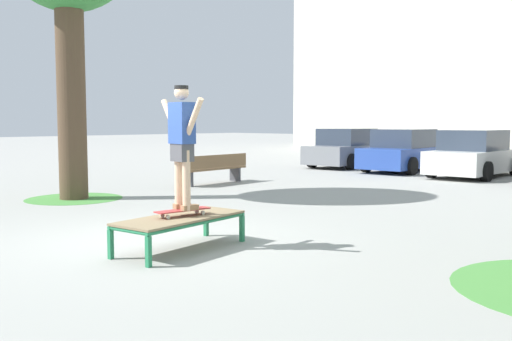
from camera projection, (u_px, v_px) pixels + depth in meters
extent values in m
plane|color=#999993|center=(158.00, 241.00, 8.34)|extent=(120.00, 120.00, 0.00)
cube|color=#237A4C|center=(206.00, 224.00, 8.70)|extent=(0.07, 0.07, 0.38)
cube|color=#237A4C|center=(242.00, 229.00, 8.28)|extent=(0.07, 0.07, 0.38)
cube|color=#237A4C|center=(111.00, 244.00, 7.22)|extent=(0.07, 0.07, 0.38)
cube|color=#237A4C|center=(148.00, 252.00, 6.81)|extent=(0.07, 0.07, 0.38)
cylinder|color=#237A4C|center=(163.00, 218.00, 7.94)|extent=(0.29, 1.89, 0.05)
cylinder|color=#237A4C|center=(200.00, 223.00, 7.53)|extent=(0.29, 1.89, 0.05)
cylinder|color=#237A4C|center=(224.00, 212.00, 8.47)|extent=(0.76, 0.14, 0.05)
cylinder|color=#237A4C|center=(129.00, 231.00, 7.00)|extent=(0.76, 0.14, 0.05)
cube|color=#847051|center=(181.00, 218.00, 7.73)|extent=(0.99, 1.98, 0.03)
cube|color=#B23333|center=(183.00, 210.00, 7.76)|extent=(0.29, 0.82, 0.02)
cylinder|color=silver|center=(197.00, 211.00, 8.00)|extent=(0.04, 0.06, 0.06)
cylinder|color=silver|center=(203.00, 213.00, 7.88)|extent=(0.04, 0.06, 0.06)
cylinder|color=silver|center=(162.00, 216.00, 7.64)|extent=(0.04, 0.06, 0.06)
cylinder|color=silver|center=(168.00, 217.00, 7.53)|extent=(0.04, 0.06, 0.06)
cylinder|color=beige|center=(179.00, 179.00, 7.80)|extent=(0.11, 0.11, 0.82)
cube|color=#99704C|center=(182.00, 206.00, 7.86)|extent=(0.13, 0.25, 0.07)
cylinder|color=beige|center=(186.00, 180.00, 7.64)|extent=(0.11, 0.11, 0.82)
cube|color=#99704C|center=(190.00, 207.00, 7.71)|extent=(0.13, 0.25, 0.07)
cube|color=#4C4C51|center=(182.00, 153.00, 7.69)|extent=(0.32, 0.23, 0.24)
cube|color=#2D4C99|center=(182.00, 123.00, 7.65)|extent=(0.38, 0.26, 0.56)
cylinder|color=beige|center=(170.00, 118.00, 7.88)|extent=(0.40, 0.13, 0.52)
cylinder|color=beige|center=(194.00, 117.00, 7.42)|extent=(0.40, 0.13, 0.52)
sphere|color=beige|center=(181.00, 93.00, 7.62)|extent=(0.20, 0.20, 0.20)
cylinder|color=black|center=(181.00, 87.00, 7.61)|extent=(0.19, 0.19, 0.05)
cylinder|color=brown|center=(71.00, 99.00, 12.74)|extent=(0.63, 0.63, 4.53)
cylinder|color=#47893D|center=(74.00, 199.00, 12.93)|extent=(2.17, 2.17, 0.01)
cube|color=slate|center=(349.00, 154.00, 22.21)|extent=(2.00, 4.31, 0.70)
cube|color=#2D3847|center=(347.00, 137.00, 22.04)|extent=(1.71, 2.21, 0.64)
cylinder|color=black|center=(347.00, 157.00, 23.77)|extent=(0.26, 0.61, 0.60)
cylinder|color=black|center=(384.00, 158.00, 22.70)|extent=(0.26, 0.61, 0.60)
cylinder|color=black|center=(312.00, 160.00, 21.76)|extent=(0.26, 0.61, 0.60)
cylinder|color=black|center=(351.00, 162.00, 20.69)|extent=(0.26, 0.61, 0.60)
cube|color=#28479E|center=(406.00, 157.00, 20.20)|extent=(1.91, 4.28, 0.70)
cube|color=#2D3847|center=(404.00, 138.00, 20.02)|extent=(1.67, 2.18, 0.64)
cylinder|color=black|center=(400.00, 160.00, 21.75)|extent=(0.25, 0.61, 0.60)
cylinder|color=black|center=(443.00, 162.00, 20.65)|extent=(0.25, 0.61, 0.60)
cylinder|color=black|center=(366.00, 164.00, 19.78)|extent=(0.25, 0.61, 0.60)
cylinder|color=black|center=(412.00, 166.00, 18.68)|extent=(0.25, 0.61, 0.60)
cube|color=silver|center=(475.00, 161.00, 18.16)|extent=(1.82, 4.25, 0.70)
cube|color=#2D3847|center=(474.00, 140.00, 17.99)|extent=(1.62, 2.14, 0.64)
cylinder|color=black|center=(464.00, 164.00, 19.71)|extent=(0.24, 0.61, 0.60)
cylinder|color=black|center=(432.00, 168.00, 17.78)|extent=(0.24, 0.61, 0.60)
cylinder|color=black|center=(486.00, 171.00, 16.65)|extent=(0.24, 0.61, 0.60)
cube|color=brown|center=(212.00, 169.00, 16.06)|extent=(0.58, 2.42, 0.06)
cube|color=brown|center=(217.00, 161.00, 15.91)|extent=(0.18, 2.40, 0.36)
cube|color=#424247|center=(188.00, 179.00, 15.35)|extent=(0.38, 0.10, 0.40)
cube|color=#424247|center=(235.00, 174.00, 16.81)|extent=(0.38, 0.10, 0.40)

